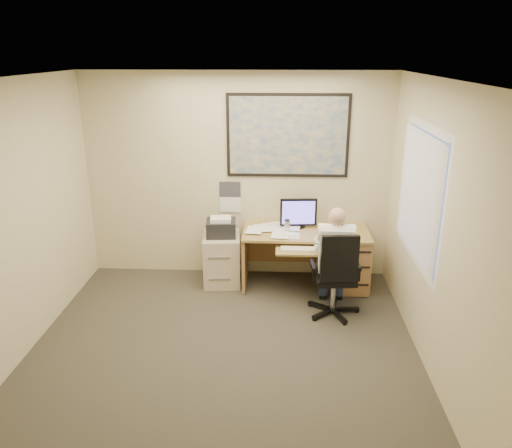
{
  "coord_description": "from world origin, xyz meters",
  "views": [
    {
      "loc": [
        0.54,
        -4.11,
        2.94
      ],
      "look_at": [
        0.29,
        1.3,
        1.04
      ],
      "focal_mm": 35.0,
      "sensor_mm": 36.0,
      "label": 1
    }
  ],
  "objects_px": {
    "filing_cabinet": "(222,255)",
    "person": "(335,261)",
    "office_chair": "(333,291)",
    "desk": "(330,253)"
  },
  "relations": [
    {
      "from": "filing_cabinet",
      "to": "person",
      "type": "relative_size",
      "value": 0.71
    },
    {
      "from": "filing_cabinet",
      "to": "office_chair",
      "type": "xyz_separation_m",
      "value": [
        1.38,
        -0.82,
        -0.08
      ]
    },
    {
      "from": "office_chair",
      "to": "desk",
      "type": "bearing_deg",
      "value": 82.61
    },
    {
      "from": "filing_cabinet",
      "to": "person",
      "type": "bearing_deg",
      "value": -33.41
    },
    {
      "from": "desk",
      "to": "person",
      "type": "xyz_separation_m",
      "value": [
        -0.03,
        -0.73,
        0.2
      ]
    },
    {
      "from": "desk",
      "to": "person",
      "type": "distance_m",
      "value": 0.76
    },
    {
      "from": "filing_cabinet",
      "to": "person",
      "type": "xyz_separation_m",
      "value": [
        1.39,
        -0.74,
        0.25
      ]
    },
    {
      "from": "desk",
      "to": "person",
      "type": "height_order",
      "value": "person"
    },
    {
      "from": "filing_cabinet",
      "to": "office_chair",
      "type": "height_order",
      "value": "office_chair"
    },
    {
      "from": "filing_cabinet",
      "to": "office_chair",
      "type": "bearing_deg",
      "value": -35.99
    }
  ]
}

